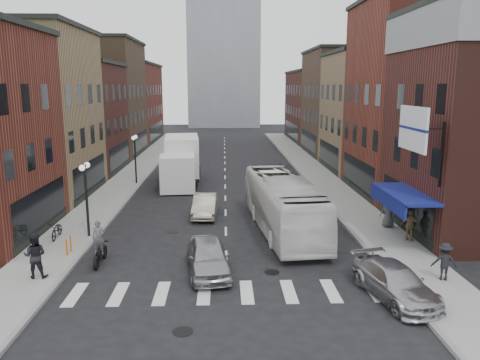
% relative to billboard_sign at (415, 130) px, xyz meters
% --- Properties ---
extents(ground, '(160.00, 160.00, 0.00)m').
position_rel_billboard_sign_xyz_m(ground, '(-8.59, -0.50, -6.13)').
color(ground, black).
rests_on(ground, ground).
extents(sidewalk_left, '(3.00, 74.00, 0.15)m').
position_rel_billboard_sign_xyz_m(sidewalk_left, '(-17.09, 21.50, -6.06)').
color(sidewalk_left, gray).
rests_on(sidewalk_left, ground).
extents(sidewalk_right, '(3.00, 74.00, 0.15)m').
position_rel_billboard_sign_xyz_m(sidewalk_right, '(-0.09, 21.50, -6.06)').
color(sidewalk_right, gray).
rests_on(sidewalk_right, ground).
extents(curb_left, '(0.20, 74.00, 0.16)m').
position_rel_billboard_sign_xyz_m(curb_left, '(-15.59, 21.50, -6.13)').
color(curb_left, gray).
rests_on(curb_left, ground).
extents(curb_right, '(0.20, 74.00, 0.16)m').
position_rel_billboard_sign_xyz_m(curb_right, '(-1.59, 21.50, -6.13)').
color(curb_right, gray).
rests_on(curb_right, ground).
extents(crosswalk_stripes, '(12.00, 2.20, 0.01)m').
position_rel_billboard_sign_xyz_m(crosswalk_stripes, '(-8.59, -3.50, -6.13)').
color(crosswalk_stripes, silver).
rests_on(crosswalk_stripes, ground).
extents(bldg_left_mid_a, '(10.30, 10.20, 12.30)m').
position_rel_billboard_sign_xyz_m(bldg_left_mid_a, '(-23.58, 13.50, 0.02)').
color(bldg_left_mid_a, '#967E53').
rests_on(bldg_left_mid_a, ground).
extents(bldg_left_mid_b, '(10.30, 10.20, 10.30)m').
position_rel_billboard_sign_xyz_m(bldg_left_mid_b, '(-23.58, 23.50, -0.98)').
color(bldg_left_mid_b, '#442018').
rests_on(bldg_left_mid_b, ground).
extents(bldg_left_far_a, '(10.30, 12.20, 13.30)m').
position_rel_billboard_sign_xyz_m(bldg_left_far_a, '(-23.58, 34.50, 0.52)').
color(bldg_left_far_a, '#4E3A27').
rests_on(bldg_left_far_a, ground).
extents(bldg_left_far_b, '(10.30, 16.20, 11.30)m').
position_rel_billboard_sign_xyz_m(bldg_left_far_b, '(-23.58, 48.50, -0.48)').
color(bldg_left_far_b, maroon).
rests_on(bldg_left_far_b, ground).
extents(bldg_right_mid_a, '(10.30, 10.20, 14.30)m').
position_rel_billboard_sign_xyz_m(bldg_right_mid_a, '(6.41, 13.50, 1.02)').
color(bldg_right_mid_a, maroon).
rests_on(bldg_right_mid_a, ground).
extents(bldg_right_mid_b, '(10.30, 10.20, 11.30)m').
position_rel_billboard_sign_xyz_m(bldg_right_mid_b, '(6.41, 23.50, -0.48)').
color(bldg_right_mid_b, '#967E53').
rests_on(bldg_right_mid_b, ground).
extents(bldg_right_far_a, '(10.30, 12.20, 12.30)m').
position_rel_billboard_sign_xyz_m(bldg_right_far_a, '(6.41, 34.50, 0.02)').
color(bldg_right_far_a, '#4E3A27').
rests_on(bldg_right_far_a, ground).
extents(bldg_right_far_b, '(10.30, 16.20, 10.30)m').
position_rel_billboard_sign_xyz_m(bldg_right_far_b, '(6.41, 48.50, -0.98)').
color(bldg_right_far_b, '#442018').
rests_on(bldg_right_far_b, ground).
extents(awning_blue, '(1.80, 5.00, 0.78)m').
position_rel_billboard_sign_xyz_m(awning_blue, '(0.34, 2.00, -3.50)').
color(awning_blue, navy).
rests_on(awning_blue, ground).
extents(billboard_sign, '(1.52, 3.00, 3.70)m').
position_rel_billboard_sign_xyz_m(billboard_sign, '(0.00, 0.00, 0.00)').
color(billboard_sign, black).
rests_on(billboard_sign, ground).
extents(streetlamp_near, '(0.32, 1.22, 4.11)m').
position_rel_billboard_sign_xyz_m(streetlamp_near, '(-15.99, 3.50, -3.22)').
color(streetlamp_near, black).
rests_on(streetlamp_near, ground).
extents(streetlamp_far, '(0.32, 1.22, 4.11)m').
position_rel_billboard_sign_xyz_m(streetlamp_far, '(-15.99, 17.50, -3.22)').
color(streetlamp_far, black).
rests_on(streetlamp_far, ground).
extents(bike_rack, '(0.08, 0.68, 0.80)m').
position_rel_billboard_sign_xyz_m(bike_rack, '(-16.19, 0.80, -5.58)').
color(bike_rack, '#D8590C').
rests_on(bike_rack, sidewalk_left).
extents(box_truck, '(3.20, 9.13, 3.90)m').
position_rel_billboard_sign_xyz_m(box_truck, '(-12.26, 17.63, -4.21)').
color(box_truck, white).
rests_on(box_truck, ground).
extents(motorcycle_rider, '(0.62, 2.07, 2.10)m').
position_rel_billboard_sign_xyz_m(motorcycle_rider, '(-14.42, -0.29, -5.15)').
color(motorcycle_rider, black).
rests_on(motorcycle_rider, ground).
extents(transit_bus, '(3.73, 11.40, 3.12)m').
position_rel_billboard_sign_xyz_m(transit_bus, '(-5.38, 4.58, -4.57)').
color(transit_bus, silver).
rests_on(transit_bus, ground).
extents(sedan_left_near, '(2.28, 4.54, 1.48)m').
position_rel_billboard_sign_xyz_m(sedan_left_near, '(-9.39, -1.45, -5.39)').
color(sedan_left_near, '#A3A3A7').
rests_on(sedan_left_near, ground).
extents(sedan_left_far, '(1.55, 4.12, 1.34)m').
position_rel_billboard_sign_xyz_m(sedan_left_far, '(-9.89, 7.78, -5.46)').
color(sedan_left_far, beige).
rests_on(sedan_left_far, ground).
extents(curb_car, '(2.77, 4.79, 1.31)m').
position_rel_billboard_sign_xyz_m(curb_car, '(-2.09, -4.24, -5.48)').
color(curb_car, '#ADADB1').
rests_on(curb_car, ground).
extents(parked_bicycle, '(0.70, 1.74, 0.89)m').
position_rel_billboard_sign_xyz_m(parked_bicycle, '(-17.56, 3.18, -5.54)').
color(parked_bicycle, black).
rests_on(parked_bicycle, sidewalk_left).
extents(ped_left_solo, '(0.97, 0.59, 1.93)m').
position_rel_billboard_sign_xyz_m(ped_left_solo, '(-16.62, -2.06, -5.02)').
color(ped_left_solo, black).
rests_on(ped_left_solo, sidewalk_left).
extents(ped_right_a, '(1.12, 0.74, 1.59)m').
position_rel_billboard_sign_xyz_m(ped_right_a, '(0.48, -2.87, -5.19)').
color(ped_right_a, black).
rests_on(ped_right_a, sidewalk_right).
extents(ped_right_b, '(1.07, 0.90, 1.64)m').
position_rel_billboard_sign_xyz_m(ped_right_b, '(1.01, 2.14, -5.16)').
color(ped_right_b, olive).
rests_on(ped_right_b, sidewalk_right).
extents(ped_right_c, '(0.99, 0.73, 1.87)m').
position_rel_billboard_sign_xyz_m(ped_right_c, '(0.73, 4.64, -5.05)').
color(ped_right_c, '#525559').
rests_on(ped_right_c, sidewalk_right).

